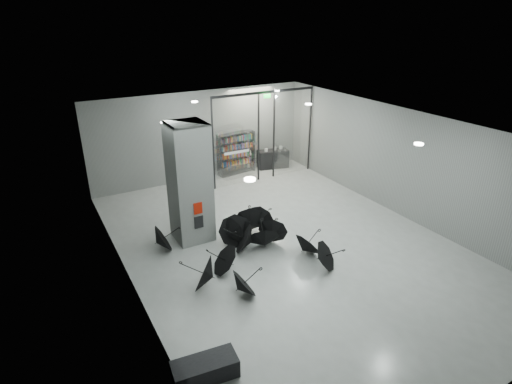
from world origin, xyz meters
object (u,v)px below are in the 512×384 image
bench (205,369)px  umbrella_cluster (247,246)px  column (190,183)px  bookshelf (236,153)px  shop_counter (273,159)px

bench → umbrella_cluster: size_ratio=0.27×
column → umbrella_cluster: column is taller
bench → umbrella_cluster: (3.07, 3.80, 0.09)m
bookshelf → shop_counter: bearing=-14.7°
bookshelf → umbrella_cluster: (-3.04, -6.68, -0.68)m
bench → shop_counter: bearing=58.6°
column → bookshelf: column is taller
column → bench: bearing=-109.2°
bench → bookshelf: 12.15m
column → shop_counter: 7.71m
bench → column: bearing=77.3°
column → bookshelf: bearing=49.2°
bench → umbrella_cluster: bearing=57.7°
bench → shop_counter: shop_counter is taller
umbrella_cluster → bookshelf: bearing=65.5°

